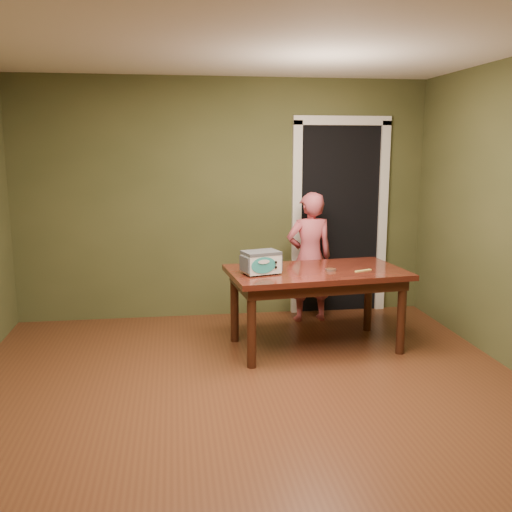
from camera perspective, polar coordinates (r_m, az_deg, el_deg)
The scene contains 8 objects.
floor at distance 4.20m, azimuth 0.22°, elevation -15.51°, with size 5.00×5.00×0.00m, color #572E19.
room_shell at distance 3.76m, azimuth 0.23°, elevation 8.47°, with size 4.52×5.02×2.61m.
doorway at distance 6.81m, azimuth 7.63°, elevation 3.92°, with size 1.10×0.66×2.25m.
dining_table at distance 5.31m, azimuth 6.02°, elevation -2.42°, with size 1.68×1.06×0.75m.
toy_oven at distance 5.07m, azimuth 0.50°, elevation -0.56°, with size 0.38×0.30×0.21m.
baking_pan at distance 5.25m, azimuth 7.48°, elevation -1.37°, with size 0.10×0.10×0.02m.
spatula at distance 5.30m, azimuth 10.68°, elevation -1.43°, with size 0.18×0.03×0.01m, color #E2DA62.
child at distance 6.15m, azimuth 5.38°, elevation -0.12°, with size 0.51×0.33×1.40m, color #C04F5A.
Camera 1 is at (-0.56, -3.72, 1.86)m, focal length 40.00 mm.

